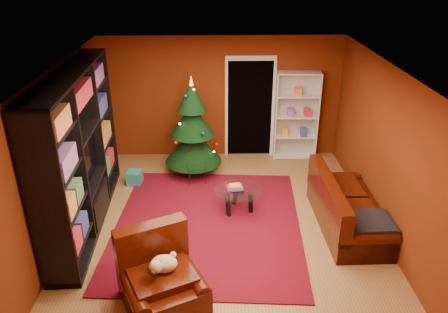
{
  "coord_description": "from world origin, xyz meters",
  "views": [
    {
      "loc": [
        -0.14,
        -6.09,
        4.14
      ],
      "look_at": [
        0.0,
        0.4,
        1.05
      ],
      "focal_mm": 35.0,
      "sensor_mm": 36.0,
      "label": 1
    }
  ],
  "objects_px": {
    "rug": "(208,224)",
    "sofa": "(349,203)",
    "media_unit": "(79,152)",
    "white_bookshelf": "(296,116)",
    "armchair": "(163,280)",
    "gift_box_teal": "(135,178)",
    "christmas_tree": "(192,127)",
    "gift_box_red": "(177,156)",
    "coffee_table": "(238,200)",
    "gift_box_green": "(209,166)",
    "dog": "(164,264)",
    "acrylic_chair": "(196,164)"
  },
  "relations": [
    {
      "from": "gift_box_teal",
      "to": "gift_box_red",
      "type": "xyz_separation_m",
      "value": [
        0.75,
        1.03,
        -0.03
      ]
    },
    {
      "from": "sofa",
      "to": "acrylic_chair",
      "type": "distance_m",
      "value": 2.98
    },
    {
      "from": "armchair",
      "to": "sofa",
      "type": "distance_m",
      "value": 3.32
    },
    {
      "from": "rug",
      "to": "sofa",
      "type": "relative_size",
      "value": 1.76
    },
    {
      "from": "christmas_tree",
      "to": "coffee_table",
      "type": "distance_m",
      "value": 1.88
    },
    {
      "from": "gift_box_green",
      "to": "gift_box_red",
      "type": "bearing_deg",
      "value": 142.14
    },
    {
      "from": "media_unit",
      "to": "rug",
      "type": "bearing_deg",
      "value": -7.02
    },
    {
      "from": "coffee_table",
      "to": "acrylic_chair",
      "type": "relative_size",
      "value": 1.08
    },
    {
      "from": "gift_box_teal",
      "to": "gift_box_green",
      "type": "bearing_deg",
      "value": 18.72
    },
    {
      "from": "gift_box_teal",
      "to": "dog",
      "type": "bearing_deg",
      "value": -73.73
    },
    {
      "from": "christmas_tree",
      "to": "gift_box_red",
      "type": "relative_size",
      "value": 9.61
    },
    {
      "from": "christmas_tree",
      "to": "dog",
      "type": "bearing_deg",
      "value": -93.22
    },
    {
      "from": "gift_box_green",
      "to": "armchair",
      "type": "relative_size",
      "value": 0.23
    },
    {
      "from": "media_unit",
      "to": "white_bookshelf",
      "type": "relative_size",
      "value": 1.71
    },
    {
      "from": "dog",
      "to": "coffee_table",
      "type": "distance_m",
      "value": 2.41
    },
    {
      "from": "media_unit",
      "to": "dog",
      "type": "relative_size",
      "value": 8.29
    },
    {
      "from": "rug",
      "to": "acrylic_chair",
      "type": "height_order",
      "value": "acrylic_chair"
    },
    {
      "from": "rug",
      "to": "sofa",
      "type": "distance_m",
      "value": 2.34
    },
    {
      "from": "gift_box_red",
      "to": "sofa",
      "type": "distance_m",
      "value": 3.93
    },
    {
      "from": "christmas_tree",
      "to": "gift_box_red",
      "type": "distance_m",
      "value": 1.11
    },
    {
      "from": "media_unit",
      "to": "sofa",
      "type": "bearing_deg",
      "value": -5.35
    },
    {
      "from": "media_unit",
      "to": "white_bookshelf",
      "type": "height_order",
      "value": "media_unit"
    },
    {
      "from": "christmas_tree",
      "to": "acrylic_chair",
      "type": "xyz_separation_m",
      "value": [
        0.06,
        -0.43,
        -0.6
      ]
    },
    {
      "from": "rug",
      "to": "media_unit",
      "type": "distance_m",
      "value": 2.37
    },
    {
      "from": "christmas_tree",
      "to": "gift_box_green",
      "type": "xyz_separation_m",
      "value": [
        0.31,
        0.01,
        -0.87
      ]
    },
    {
      "from": "gift_box_red",
      "to": "coffee_table",
      "type": "bearing_deg",
      "value": -59.45
    },
    {
      "from": "sofa",
      "to": "acrylic_chair",
      "type": "xyz_separation_m",
      "value": [
        -2.55,
        1.56,
        -0.05
      ]
    },
    {
      "from": "gift_box_teal",
      "to": "sofa",
      "type": "distance_m",
      "value": 4.04
    },
    {
      "from": "gift_box_green",
      "to": "white_bookshelf",
      "type": "relative_size",
      "value": 0.12
    },
    {
      "from": "gift_box_teal",
      "to": "sofa",
      "type": "bearing_deg",
      "value": -21.95
    },
    {
      "from": "acrylic_chair",
      "to": "rug",
      "type": "bearing_deg",
      "value": -94.39
    },
    {
      "from": "media_unit",
      "to": "gift_box_teal",
      "type": "height_order",
      "value": "media_unit"
    },
    {
      "from": "sofa",
      "to": "coffee_table",
      "type": "relative_size",
      "value": 2.42
    },
    {
      "from": "white_bookshelf",
      "to": "armchair",
      "type": "bearing_deg",
      "value": -116.25
    },
    {
      "from": "acrylic_chair",
      "to": "coffee_table",
      "type": "bearing_deg",
      "value": -68.28
    },
    {
      "from": "rug",
      "to": "christmas_tree",
      "type": "distance_m",
      "value": 2.17
    },
    {
      "from": "christmas_tree",
      "to": "sofa",
      "type": "height_order",
      "value": "christmas_tree"
    },
    {
      "from": "christmas_tree",
      "to": "gift_box_red",
      "type": "height_order",
      "value": "christmas_tree"
    },
    {
      "from": "armchair",
      "to": "acrylic_chair",
      "type": "bearing_deg",
      "value": 59.57
    },
    {
      "from": "white_bookshelf",
      "to": "armchair",
      "type": "distance_m",
      "value": 5.03
    },
    {
      "from": "white_bookshelf",
      "to": "gift_box_teal",
      "type": "bearing_deg",
      "value": -158.26
    },
    {
      "from": "white_bookshelf",
      "to": "acrylic_chair",
      "type": "relative_size",
      "value": 2.53
    },
    {
      "from": "white_bookshelf",
      "to": "dog",
      "type": "xyz_separation_m",
      "value": [
        -2.37,
        -4.32,
        -0.34
      ]
    },
    {
      "from": "dog",
      "to": "gift_box_teal",
      "type": "bearing_deg",
      "value": 80.9
    },
    {
      "from": "armchair",
      "to": "coffee_table",
      "type": "bearing_deg",
      "value": 38.99
    },
    {
      "from": "rug",
      "to": "media_unit",
      "type": "height_order",
      "value": "media_unit"
    },
    {
      "from": "white_bookshelf",
      "to": "dog",
      "type": "distance_m",
      "value": 4.94
    },
    {
      "from": "media_unit",
      "to": "white_bookshelf",
      "type": "distance_m",
      "value": 4.56
    },
    {
      "from": "gift_box_red",
      "to": "acrylic_chair",
      "type": "distance_m",
      "value": 1.11
    },
    {
      "from": "gift_box_red",
      "to": "sofa",
      "type": "xyz_separation_m",
      "value": [
        2.99,
        -2.53,
        0.33
      ]
    }
  ]
}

